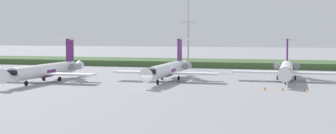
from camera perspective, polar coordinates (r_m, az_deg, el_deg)
ground_plane at (r=114.41m, az=2.01°, el=-0.98°), size 500.00×500.00×0.00m
grass_berm at (r=147.21m, az=5.02°, el=0.49°), size 320.00×20.00×1.81m
regional_jet_nearest at (r=101.32m, az=-14.65°, el=-0.32°), size 22.81×31.00×9.00m
regional_jet_second at (r=100.16m, az=0.02°, el=-0.24°), size 22.81×31.00×9.00m
regional_jet_third at (r=103.87m, az=14.35°, el=-0.21°), size 22.81×31.00×9.00m
antenna_mast at (r=136.54m, az=2.51°, el=3.49°), size 4.40×0.50×20.84m
safety_cone_front_marker at (r=85.67m, az=11.84°, el=-2.57°), size 0.44×0.44×0.55m
safety_cone_mid_marker at (r=85.59m, az=13.93°, el=-2.61°), size 0.44×0.44×0.55m
safety_cone_rear_marker at (r=85.32m, az=16.47°, el=-2.68°), size 0.44×0.44×0.55m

